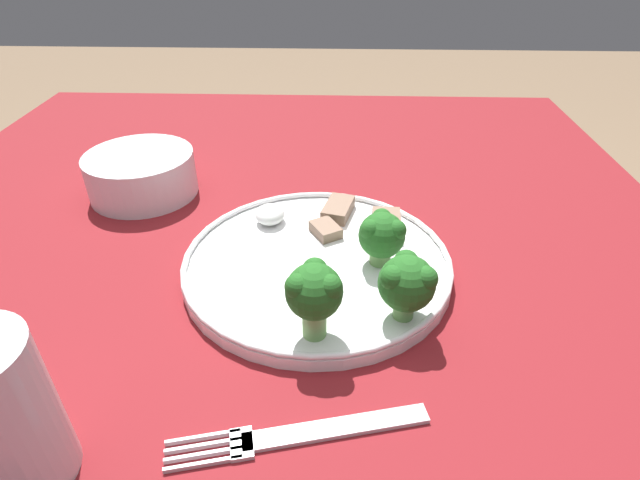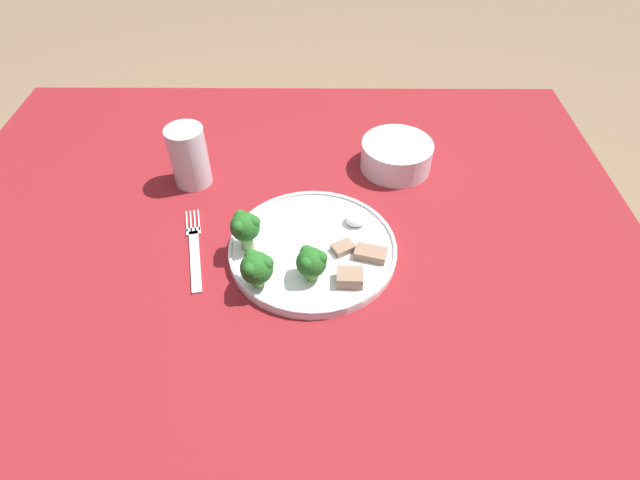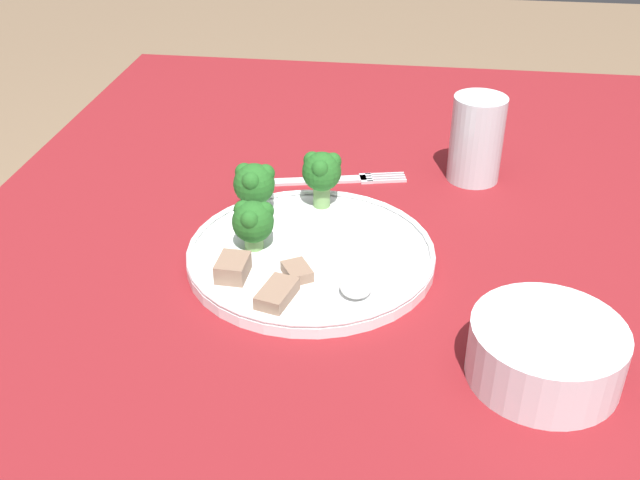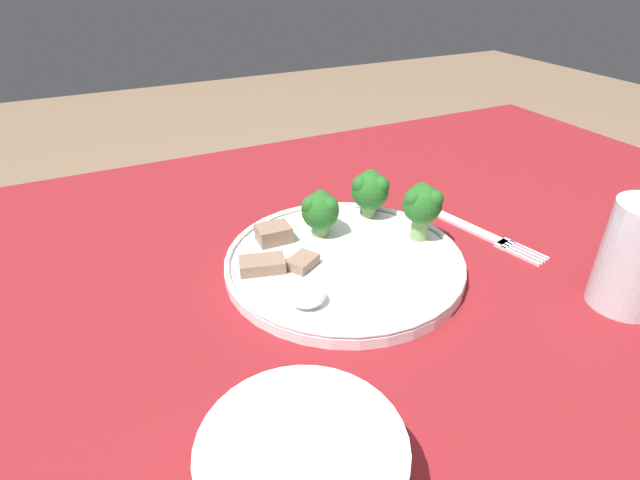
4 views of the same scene
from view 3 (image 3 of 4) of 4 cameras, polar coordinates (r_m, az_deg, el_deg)
table at (r=0.91m, az=3.32°, el=-4.79°), size 1.22×0.95×0.70m
dinner_plate at (r=0.81m, az=-0.69°, el=-1.07°), size 0.27×0.27×0.02m
fork at (r=0.98m, az=1.08°, el=4.60°), size 0.06×0.18×0.00m
cream_bowl at (r=0.68m, az=16.78°, el=-8.26°), size 0.13×0.13×0.05m
drinking_glass at (r=0.98m, az=11.80°, el=7.21°), size 0.07×0.07×0.11m
broccoli_floret_near_rim_left at (r=0.87m, az=0.13°, el=5.21°), size 0.05×0.05×0.07m
broccoli_floret_center_left at (r=0.80m, az=-5.13°, el=1.44°), size 0.05×0.05×0.05m
broccoli_floret_back_left at (r=0.87m, az=-5.05°, el=4.34°), size 0.05×0.05×0.06m
meat_slice_front_slice at (r=0.76m, az=-1.75°, el=-2.41°), size 0.04×0.04×0.01m
meat_slice_middle_slice at (r=0.73m, az=-3.30°, el=-4.09°), size 0.05×0.04×0.01m
meat_slice_rear_slice at (r=0.77m, az=-6.66°, el=-2.11°), size 0.04×0.03×0.02m
sauce_dollop at (r=0.74m, az=2.48°, el=-3.47°), size 0.04×0.03×0.02m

